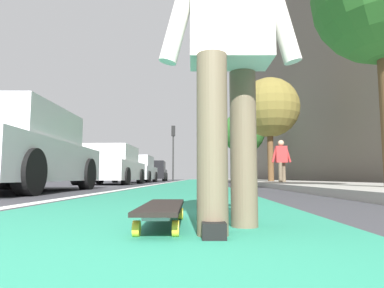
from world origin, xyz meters
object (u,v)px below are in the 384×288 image
at_px(street_tree_mid, 269,108).
at_px(pedestrian_distant, 281,159).
at_px(parked_car_near, 16,151).
at_px(traffic_light, 173,143).
at_px(parked_car_end, 154,172).
at_px(parked_car_far, 136,170).
at_px(parked_car_mid, 111,166).
at_px(skateboard, 162,208).
at_px(street_tree_far, 243,133).
at_px(skater_person, 229,41).

xyz_separation_m(street_tree_mid, pedestrian_distant, (-2.62, 0.20, -2.30)).
height_order(parked_car_near, traffic_light, traffic_light).
distance_m(parked_car_end, traffic_light, 2.76).
xyz_separation_m(parked_car_end, pedestrian_distant, (-13.70, -6.14, 0.16)).
xyz_separation_m(parked_car_far, street_tree_mid, (-4.81, -6.45, 2.47)).
distance_m(parked_car_mid, traffic_light, 13.15).
relative_size(skateboard, street_tree_mid, 0.19).
bearing_deg(traffic_light, street_tree_far, -126.04).
height_order(traffic_light, street_tree_mid, street_tree_mid).
bearing_deg(parked_car_end, parked_car_mid, -179.92).
bearing_deg(parked_car_end, street_tree_far, -113.78).
bearing_deg(parked_car_far, skateboard, -168.76).
distance_m(parked_car_near, street_tree_mid, 10.33).
bearing_deg(traffic_light, parked_car_end, 120.90).
height_order(parked_car_mid, street_tree_mid, street_tree_mid).
bearing_deg(street_tree_far, parked_car_mid, 145.74).
relative_size(skater_person, parked_car_mid, 0.40).
distance_m(parked_car_mid, parked_car_far, 5.80).
xyz_separation_m(parked_car_near, street_tree_far, (16.19, -6.20, 2.52)).
height_order(traffic_light, pedestrian_distant, traffic_light).
distance_m(skater_person, parked_car_near, 5.46).
xyz_separation_m(skateboard, parked_car_mid, (11.02, 3.21, 0.60)).
distance_m(skater_person, pedestrian_distant, 9.86).
bearing_deg(street_tree_mid, traffic_light, 22.63).
distance_m(skater_person, street_tree_far, 20.75).
height_order(parked_car_mid, pedestrian_distant, pedestrian_distant).
height_order(skater_person, traffic_light, traffic_light).
xyz_separation_m(parked_car_mid, street_tree_mid, (0.98, -6.32, 2.46)).
bearing_deg(parked_car_near, street_tree_mid, -38.11).
relative_size(parked_car_end, traffic_light, 1.08).
xyz_separation_m(skateboard, street_tree_mid, (12.00, -3.11, 3.07)).
height_order(skater_person, street_tree_far, street_tree_far).
bearing_deg(parked_car_near, pedestrian_distant, -48.67).
xyz_separation_m(skateboard, parked_car_end, (23.08, 3.22, 0.61)).
relative_size(skater_person, street_tree_mid, 0.37).
height_order(skateboard, parked_car_far, parked_car_far).
height_order(skater_person, parked_car_mid, skater_person).
xyz_separation_m(skater_person, traffic_light, (24.05, 2.20, 2.02)).
xyz_separation_m(street_tree_far, pedestrian_distant, (-10.91, 0.20, -2.38)).
height_order(parked_car_mid, traffic_light, traffic_light).
height_order(skater_person, parked_car_far, skater_person).
relative_size(skater_person, parked_car_end, 0.36).
bearing_deg(parked_car_mid, traffic_light, -6.00).
bearing_deg(parked_car_end, traffic_light, -59.10).
relative_size(parked_car_mid, parked_car_end, 0.89).
relative_size(parked_car_near, parked_car_mid, 1.04).
xyz_separation_m(parked_car_near, street_tree_mid, (7.90, -6.20, 2.44)).
bearing_deg(skateboard, parked_car_near, 37.03).
xyz_separation_m(parked_car_mid, parked_car_end, (12.06, 0.02, 0.01)).
xyz_separation_m(skater_person, parked_car_mid, (11.17, 3.55, -0.24)).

